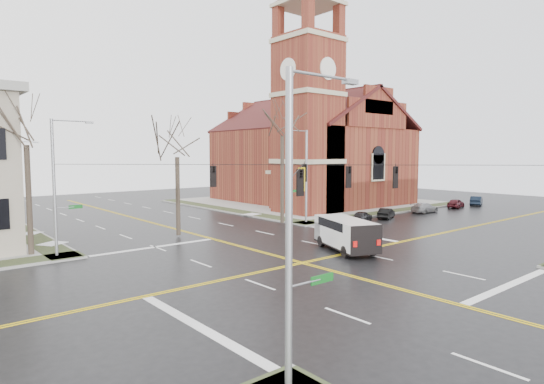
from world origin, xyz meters
TOP-DOWN VIEW (x-y plane):
  - ground at (0.00, 0.00)m, footprint 120.00×120.00m
  - sidewalks at (0.00, 0.00)m, footprint 80.00×80.00m
  - road_markings at (0.00, 0.00)m, footprint 100.00×100.00m
  - church at (24.76, 24.78)m, footprint 24.28×27.48m
  - signal_pole_ne at (11.32, 11.50)m, footprint 2.75×0.22m
  - signal_pole_nw at (-11.32, 11.50)m, footprint 2.75×0.22m
  - signal_pole_sw at (-11.32, -11.50)m, footprint 2.75×0.22m
  - span_wires at (0.00, 0.00)m, footprint 23.02×23.02m
  - traffic_signals at (-0.00, -0.67)m, footprint 8.21×8.26m
  - streetlight_north_a at (-10.65, 28.00)m, footprint 2.30×0.20m
  - cargo_van at (4.93, 0.87)m, footprint 4.34×6.34m
  - parked_car_a at (16.79, 8.81)m, footprint 3.41×2.23m
  - parked_car_b at (20.42, 8.51)m, footprint 3.55×2.41m
  - parked_car_c at (27.88, 8.57)m, footprint 4.00×1.65m
  - parked_car_d at (35.07, 8.56)m, footprint 3.70×2.10m
  - parked_car_e at (39.79, 8.22)m, footprint 3.99×2.59m
  - tree_nw_far at (-12.71, 13.01)m, footprint 4.00×4.00m
  - tree_nw_near at (-1.65, 13.11)m, footprint 4.00×4.00m
  - tree_ne at (9.42, 12.72)m, footprint 4.00×4.00m

SIDE VIEW (x-z plane):
  - ground at x=0.00m, z-range 0.00..0.00m
  - road_markings at x=0.00m, z-range 0.00..0.01m
  - sidewalks at x=0.00m, z-range -0.01..0.16m
  - parked_car_a at x=16.79m, z-range 0.00..1.08m
  - parked_car_b at x=20.42m, z-range 0.00..1.11m
  - parked_car_c at x=27.88m, z-range 0.00..1.16m
  - parked_car_d at x=35.07m, z-range 0.00..1.19m
  - parked_car_e at x=39.79m, z-range 0.00..1.24m
  - cargo_van at x=4.93m, z-range 0.21..2.47m
  - streetlight_north_a at x=-10.65m, z-range 0.47..8.47m
  - signal_pole_ne at x=11.32m, z-range 0.45..9.45m
  - signal_pole_nw at x=-11.32m, z-range 0.45..9.45m
  - signal_pole_sw at x=-11.32m, z-range 0.45..9.45m
  - traffic_signals at x=0.00m, z-range 4.80..6.10m
  - span_wires at x=0.00m, z-range 6.18..6.22m
  - tree_nw_near at x=-1.65m, z-range 2.19..11.87m
  - tree_nw_far at x=-12.71m, z-range 2.46..13.42m
  - church at x=24.76m, z-range -5.32..22.18m
  - tree_ne at x=9.42m, z-range 2.82..15.48m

